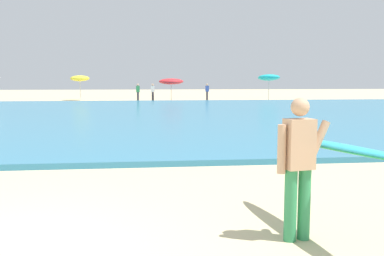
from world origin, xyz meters
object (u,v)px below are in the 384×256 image
at_px(surfer_with_board, 316,155).
at_px(beach_umbrella_1, 80,78).
at_px(beach_umbrella_3, 269,78).
at_px(beachgoer_near_row_right, 138,92).
at_px(beachgoer_near_row_mid, 153,92).
at_px(beachgoer_near_row_left, 207,92).
at_px(beach_umbrella_2, 171,81).

xyz_separation_m(surfer_with_board, beach_umbrella_1, (-8.11, 36.16, 1.04)).
relative_size(beach_umbrella_1, beach_umbrella_3, 0.94).
distance_m(beach_umbrella_3, beachgoer_near_row_right, 12.31).
bearing_deg(beachgoer_near_row_mid, beachgoer_near_row_right, -158.29).
bearing_deg(beachgoer_near_row_left, beachgoer_near_row_right, -171.50).
xyz_separation_m(beach_umbrella_1, beachgoer_near_row_right, (5.45, -2.73, -1.22)).
relative_size(surfer_with_board, beach_umbrella_3, 1.13).
bearing_deg(beachgoer_near_row_right, beach_umbrella_2, 3.74).
relative_size(beach_umbrella_1, beach_umbrella_2, 1.05).
bearing_deg(beach_umbrella_3, beachgoer_near_row_left, 177.11).
bearing_deg(beach_umbrella_3, beachgoer_near_row_mid, -179.30).
bearing_deg(beachgoer_near_row_mid, surfer_with_board, -87.77).
height_order(beach_umbrella_1, beachgoer_near_row_mid, beach_umbrella_1).
bearing_deg(surfer_with_board, beach_umbrella_1, 102.64).
bearing_deg(beachgoer_near_row_left, beach_umbrella_1, 171.50).
relative_size(surfer_with_board, beachgoer_near_row_right, 1.80).
bearing_deg(beach_umbrella_2, beachgoer_near_row_left, 12.58).
bearing_deg(surfer_with_board, beachgoer_near_row_left, 83.77).
bearing_deg(beachgoer_near_row_left, beach_umbrella_3, -2.89).
distance_m(beach_umbrella_1, beachgoer_near_row_mid, 7.24).
bearing_deg(beachgoer_near_row_right, beachgoer_near_row_left, 8.50).
distance_m(surfer_with_board, beach_umbrella_1, 37.07).
relative_size(beach_umbrella_2, beach_umbrella_3, 0.89).
bearing_deg(beachgoer_near_row_left, surfer_with_board, -96.23).
bearing_deg(beachgoer_near_row_right, surfer_with_board, -85.46).
distance_m(beach_umbrella_3, beachgoer_near_row_mid, 10.97).
bearing_deg(beachgoer_near_row_mid, beach_umbrella_2, -11.40).
bearing_deg(beachgoer_near_row_left, beachgoer_near_row_mid, -175.19).
xyz_separation_m(beach_umbrella_2, beachgoer_near_row_mid, (-1.66, 0.34, -0.94)).
distance_m(beach_umbrella_2, beachgoer_near_row_left, 3.62).
xyz_separation_m(beach_umbrella_1, beach_umbrella_2, (8.45, -2.53, -0.28)).
height_order(surfer_with_board, beach_umbrella_2, beach_umbrella_2).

